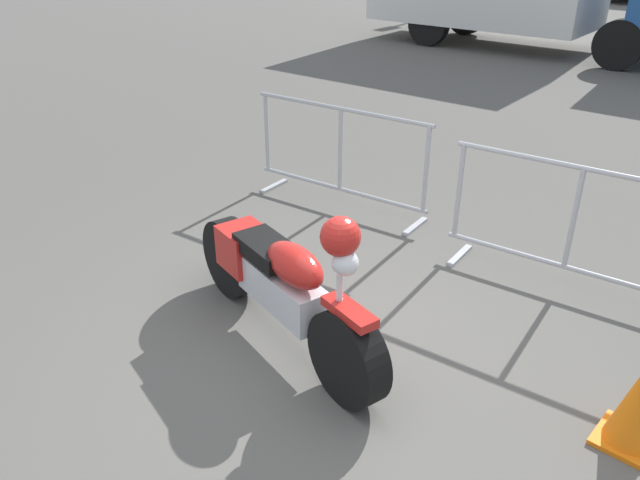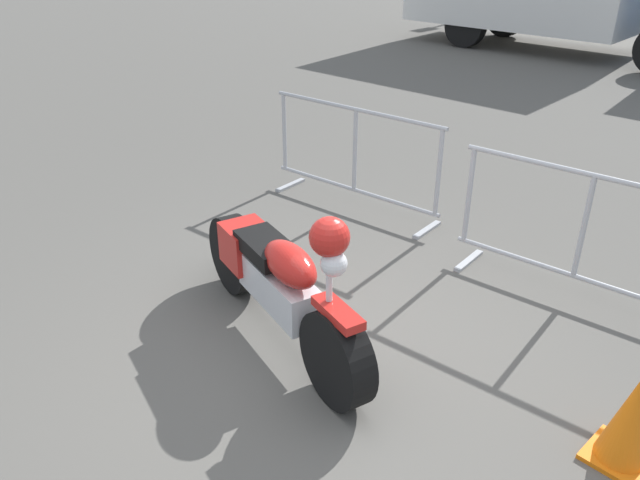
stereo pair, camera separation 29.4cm
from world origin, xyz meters
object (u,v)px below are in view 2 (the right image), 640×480
at_px(motorcycle, 278,281).
at_px(traffic_cone, 630,421).
at_px(crowd_barrier_far, 582,236).
at_px(crowd_barrier_near, 355,158).

height_order(motorcycle, traffic_cone, motorcycle).
distance_m(motorcycle, traffic_cone, 2.31).
bearing_deg(crowd_barrier_far, crowd_barrier_near, 180.00).
height_order(motorcycle, crowd_barrier_far, motorcycle).
bearing_deg(crowd_barrier_far, motorcycle, -120.67).
relative_size(crowd_barrier_far, traffic_cone, 3.41).
bearing_deg(crowd_barrier_near, motorcycle, -59.35).
relative_size(crowd_barrier_near, traffic_cone, 3.41).
bearing_deg(crowd_barrier_near, traffic_cone, -22.20).
height_order(motorcycle, crowd_barrier_near, motorcycle).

